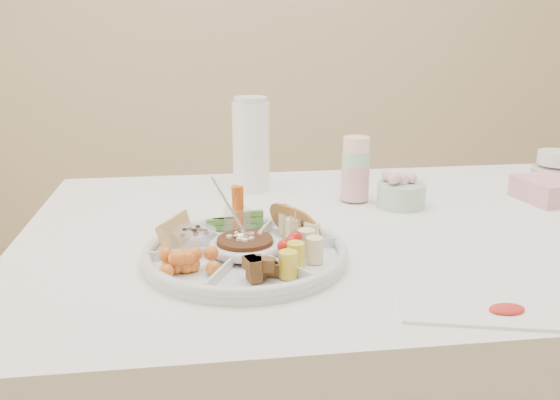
{
  "coord_description": "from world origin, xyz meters",
  "views": [
    {
      "loc": [
        -0.37,
        -1.21,
        1.19
      ],
      "look_at": [
        -0.21,
        -0.07,
        0.85
      ],
      "focal_mm": 38.0,
      "sensor_mm": 36.0,
      "label": 1
    }
  ],
  "objects": [
    {
      "name": "dining_table",
      "position": [
        0.0,
        0.0,
        0.38
      ],
      "size": [
        1.52,
        1.02,
        0.76
      ],
      "primitive_type": "cube",
      "color": "white",
      "rests_on": "floor"
    },
    {
      "name": "party_tray",
      "position": [
        -0.29,
        -0.17,
        0.78
      ],
      "size": [
        0.41,
        0.41,
        0.04
      ],
      "primitive_type": "cylinder",
      "rotation": [
        0.0,
        0.0,
        0.08
      ],
      "color": "silver",
      "rests_on": "dining_table"
    },
    {
      "name": "bean_dip",
      "position": [
        -0.29,
        -0.17,
        0.79
      ],
      "size": [
        0.11,
        0.11,
        0.04
      ],
      "primitive_type": "cylinder",
      "rotation": [
        0.0,
        0.0,
        0.08
      ],
      "color": "#56361B",
      "rests_on": "party_tray"
    },
    {
      "name": "tortillas",
      "position": [
        -0.18,
        -0.09,
        0.8
      ],
      "size": [
        0.11,
        0.11,
        0.06
      ],
      "primitive_type": null,
      "rotation": [
        0.0,
        0.0,
        0.08
      ],
      "color": "#B88542",
      "rests_on": "party_tray"
    },
    {
      "name": "carrot_cucumber",
      "position": [
        -0.3,
        -0.04,
        0.82
      ],
      "size": [
        0.12,
        0.12,
        0.1
      ],
      "primitive_type": null,
      "rotation": [
        0.0,
        0.0,
        0.08
      ],
      "color": "#CD5B16",
      "rests_on": "party_tray"
    },
    {
      "name": "pita_raisins",
      "position": [
        -0.41,
        -0.11,
        0.8
      ],
      "size": [
        0.13,
        0.13,
        0.06
      ],
      "primitive_type": null,
      "rotation": [
        0.0,
        0.0,
        0.08
      ],
      "color": "tan",
      "rests_on": "party_tray"
    },
    {
      "name": "cherries",
      "position": [
        -0.4,
        -0.24,
        0.79
      ],
      "size": [
        0.13,
        0.13,
        0.05
      ],
      "primitive_type": null,
      "rotation": [
        0.0,
        0.0,
        0.08
      ],
      "color": "orange",
      "rests_on": "party_tray"
    },
    {
      "name": "granola_chunks",
      "position": [
        -0.28,
        -0.3,
        0.79
      ],
      "size": [
        0.1,
        0.1,
        0.04
      ],
      "primitive_type": null,
      "rotation": [
        0.0,
        0.0,
        0.08
      ],
      "color": "brown",
      "rests_on": "party_tray"
    },
    {
      "name": "banana_tomato",
      "position": [
        -0.17,
        -0.22,
        0.82
      ],
      "size": [
        0.11,
        0.11,
        0.08
      ],
      "primitive_type": null,
      "rotation": [
        0.0,
        0.0,
        0.08
      ],
      "color": "#E1D760",
      "rests_on": "party_tray"
    },
    {
      "name": "cup_stack",
      "position": [
        0.01,
        0.19,
        0.86
      ],
      "size": [
        0.09,
        0.09,
        0.19
      ],
      "primitive_type": "cylinder",
      "rotation": [
        0.0,
        0.0,
        0.35
      ],
      "color": "#D0EFC0",
      "rests_on": "dining_table"
    },
    {
      "name": "thermos",
      "position": [
        -0.24,
        0.33,
        0.88
      ],
      "size": [
        0.12,
        0.12,
        0.25
      ],
      "primitive_type": "cylinder",
      "rotation": [
        0.0,
        0.0,
        -0.34
      ],
      "color": "white",
      "rests_on": "dining_table"
    },
    {
      "name": "flower_bowl",
      "position": [
        0.11,
        0.13,
        0.8
      ],
      "size": [
        0.13,
        0.13,
        0.09
      ],
      "primitive_type": "cylinder",
      "rotation": [
        0.0,
        0.0,
        0.08
      ],
      "color": "#A8C0AF",
      "rests_on": "dining_table"
    },
    {
      "name": "napkin_stack",
      "position": [
        0.52,
        0.13,
        0.79
      ],
      "size": [
        0.19,
        0.17,
        0.06
      ],
      "primitive_type": "cube",
      "rotation": [
        0.0,
        0.0,
        0.17
      ],
      "color": "pink",
      "rests_on": "dining_table"
    },
    {
      "name": "plate_stack",
      "position": [
        0.58,
        0.23,
        0.8
      ],
      "size": [
        0.16,
        0.16,
        0.09
      ],
      "primitive_type": "cylinder",
      "rotation": [
        0.0,
        0.0,
        0.09
      ],
      "color": "gold",
      "rests_on": "dining_table"
    },
    {
      "name": "placemat",
      "position": [
        0.06,
        -0.43,
        0.76
      ],
      "size": [
        0.28,
        0.15,
        0.01
      ],
      "primitive_type": "cube",
      "rotation": [
        0.0,
        0.0,
        -0.26
      ],
      "color": "white",
      "rests_on": "dining_table"
    }
  ]
}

